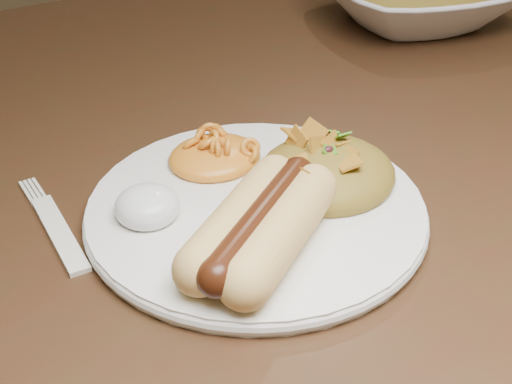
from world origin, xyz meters
TOP-DOWN VIEW (x-y plane):
  - table at (0.00, 0.00)m, footprint 1.60×0.90m
  - plate at (0.00, -0.11)m, footprint 0.30×0.30m
  - hotdog at (-0.02, -0.15)m, footprint 0.12×0.12m
  - mac_and_cheese at (0.00, -0.04)m, footprint 0.08×0.07m
  - sour_cream at (-0.07, -0.08)m, footprint 0.06×0.06m
  - taco_salad at (0.06, -0.11)m, footprint 0.11×0.10m
  - fork at (-0.13, -0.05)m, footprint 0.03×0.14m

SIDE VIEW (x-z plane):
  - table at x=0.00m, z-range 0.28..1.03m
  - fork at x=-0.13m, z-range 0.75..0.75m
  - plate at x=0.00m, z-range 0.75..0.76m
  - sour_cream at x=-0.07m, z-range 0.76..0.79m
  - mac_and_cheese at x=0.00m, z-range 0.76..0.79m
  - taco_salad at x=0.06m, z-range 0.76..0.80m
  - hotdog at x=-0.02m, z-range 0.76..0.80m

